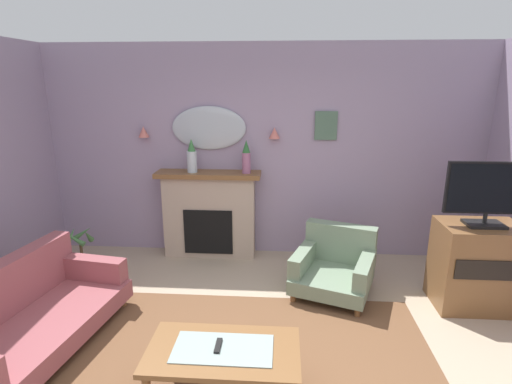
{
  "coord_description": "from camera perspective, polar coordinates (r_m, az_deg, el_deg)",
  "views": [
    {
      "loc": [
        0.27,
        -2.46,
        2.29
      ],
      "look_at": [
        -0.0,
        1.46,
        1.19
      ],
      "focal_mm": 27.8,
      "sensor_mm": 36.0,
      "label": 1
    }
  ],
  "objects": [
    {
      "name": "mantel_vase_left",
      "position": [
        5.03,
        -1.41,
        5.02
      ],
      "size": [
        0.11,
        0.11,
        0.43
      ],
      "color": "#9E6084",
      "rests_on": "fireplace"
    },
    {
      "name": "armchair_by_coffee_table",
      "position": [
        4.59,
        11.29,
        -10.3
      ],
      "size": [
        1.03,
        1.04,
        0.71
      ],
      "color": "gray",
      "rests_on": "ground"
    },
    {
      "name": "floral_couch",
      "position": [
        4.15,
        -30.11,
        -15.02
      ],
      "size": [
        1.1,
        1.81,
        0.76
      ],
      "color": "#934C51",
      "rests_on": "ground"
    },
    {
      "name": "framed_picture",
      "position": [
        5.16,
        10.04,
        9.38
      ],
      "size": [
        0.28,
        0.03,
        0.36
      ],
      "primitive_type": "cube",
      "color": "#4C6B56"
    },
    {
      "name": "mantel_vase_centre",
      "position": [
        5.14,
        -9.22,
        4.96
      ],
      "size": [
        0.13,
        0.13,
        0.44
      ],
      "color": "silver",
      "rests_on": "fireplace"
    },
    {
      "name": "wall_back",
      "position": [
        5.26,
        0.97,
        5.69
      ],
      "size": [
        6.67,
        0.1,
        2.77
      ],
      "primitive_type": "cube",
      "color": "#9E8CA8",
      "rests_on": "ground"
    },
    {
      "name": "fireplace",
      "position": [
        5.33,
        -6.69,
        -3.31
      ],
      "size": [
        1.36,
        0.36,
        1.16
      ],
      "color": "tan",
      "rests_on": "ground"
    },
    {
      "name": "coffee_table",
      "position": [
        3.1,
        -4.74,
        -22.42
      ],
      "size": [
        1.1,
        0.6,
        0.45
      ],
      "color": "brown",
      "rests_on": "ground"
    },
    {
      "name": "wall_sconce_left",
      "position": [
        5.4,
        -15.88,
        8.33
      ],
      "size": [
        0.14,
        0.14,
        0.14
      ],
      "primitive_type": "cone",
      "color": "#D17066"
    },
    {
      "name": "potted_plant_small_fern",
      "position": [
        5.48,
        -23.86,
        -7.64
      ],
      "size": [
        0.31,
        0.3,
        0.55
      ],
      "color": "brown",
      "rests_on": "ground"
    },
    {
      "name": "wall_mirror",
      "position": [
        5.22,
        -6.8,
        9.13
      ],
      "size": [
        0.96,
        0.06,
        0.56
      ],
      "primitive_type": "ellipsoid",
      "color": "#B2BCC6"
    },
    {
      "name": "tv_flatscreen",
      "position": [
        4.49,
        30.55,
        -0.04
      ],
      "size": [
        0.84,
        0.24,
        0.65
      ],
      "color": "black",
      "rests_on": "tv_cabinet"
    },
    {
      "name": "wall_sconce_right",
      "position": [
        5.08,
        2.67,
        8.48
      ],
      "size": [
        0.14,
        0.14,
        0.14
      ],
      "primitive_type": "cone",
      "color": "#D17066"
    },
    {
      "name": "tv_remote",
      "position": [
        3.07,
        -5.47,
        -21.19
      ],
      "size": [
        0.04,
        0.16,
        0.02
      ],
      "primitive_type": "cube",
      "color": "black",
      "rests_on": "coffee_table"
    },
    {
      "name": "patterned_rug",
      "position": [
        3.52,
        -1.53,
        -24.87
      ],
      "size": [
        3.2,
        2.4,
        0.01
      ],
      "primitive_type": "cube",
      "color": "brown",
      "rests_on": "ground"
    },
    {
      "name": "tv_cabinet",
      "position": [
        4.75,
        29.11,
        -9.25
      ],
      "size": [
        0.8,
        0.57,
        0.9
      ],
      "color": "brown",
      "rests_on": "ground"
    }
  ]
}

